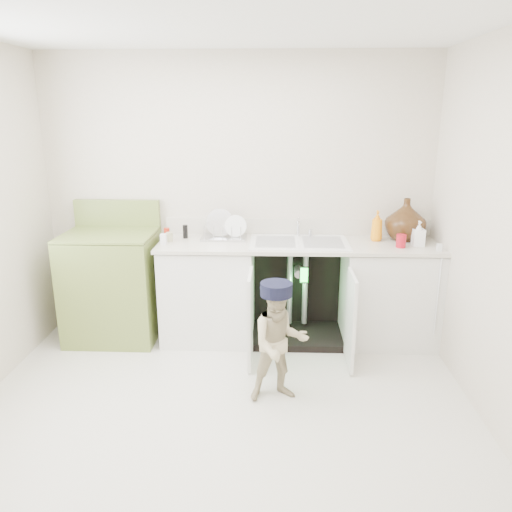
# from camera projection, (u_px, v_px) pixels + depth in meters

# --- Properties ---
(ground) EXTENTS (3.50, 3.50, 0.00)m
(ground) POSITION_uv_depth(u_px,v_px,m) (224.00, 412.00, 3.44)
(ground) COLOR beige
(ground) RESTS_ON ground
(room_shell) EXTENTS (6.00, 5.50, 1.26)m
(room_shell) POSITION_uv_depth(u_px,v_px,m) (220.00, 237.00, 3.09)
(room_shell) COLOR beige
(room_shell) RESTS_ON ground
(counter_run) EXTENTS (2.44, 1.02, 1.27)m
(counter_run) POSITION_uv_depth(u_px,v_px,m) (303.00, 287.00, 4.45)
(counter_run) COLOR white
(counter_run) RESTS_ON ground
(avocado_stove) EXTENTS (0.78, 0.65, 1.22)m
(avocado_stove) POSITION_uv_depth(u_px,v_px,m) (113.00, 284.00, 4.48)
(avocado_stove) COLOR olive
(avocado_stove) RESTS_ON ground
(repair_worker) EXTENTS (0.48, 0.87, 0.88)m
(repair_worker) POSITION_uv_depth(u_px,v_px,m) (279.00, 341.00, 3.50)
(repair_worker) COLOR tan
(repair_worker) RESTS_ON ground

